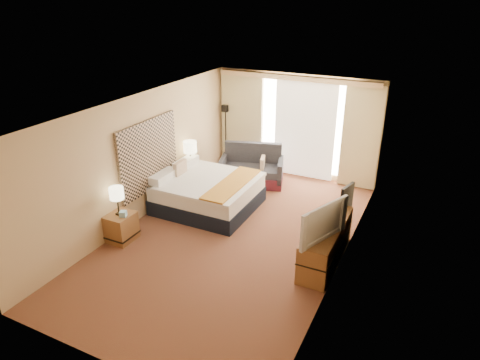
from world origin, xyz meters
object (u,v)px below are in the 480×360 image
at_px(nightstand_right, 191,180).
at_px(desk_chair, 339,213).
at_px(television, 319,220).
at_px(media_dresser, 326,243).
at_px(lamp_right, 190,148).
at_px(lamp_left, 117,194).
at_px(nightstand_left, 121,227).
at_px(bed, 208,193).
at_px(loveseat, 252,171).
at_px(floor_lamp, 226,123).

relative_size(nightstand_right, desk_chair, 0.49).
bearing_deg(nightstand_right, television, -27.28).
distance_m(media_dresser, lamp_right, 4.09).
bearing_deg(lamp_left, nightstand_left, 24.73).
height_order(bed, lamp_left, lamp_left).
distance_m(bed, television, 3.19).
height_order(loveseat, lamp_left, lamp_left).
bearing_deg(floor_lamp, nightstand_right, -89.07).
bearing_deg(media_dresser, lamp_left, -164.13).
distance_m(lamp_left, television, 3.71).
xyz_separation_m(bed, television, (2.84, -1.28, 0.66)).
xyz_separation_m(media_dresser, lamp_left, (-3.71, -1.05, 0.64)).
bearing_deg(lamp_right, television, -28.02).
xyz_separation_m(nightstand_right, bed, (0.81, -0.60, 0.08)).
xyz_separation_m(nightstand_left, lamp_left, (-0.01, -0.00, 0.71)).
relative_size(floor_lamp, lamp_left, 2.97).
distance_m(nightstand_left, media_dresser, 3.85).
bearing_deg(loveseat, desk_chair, -49.52).
xyz_separation_m(loveseat, desk_chair, (2.56, -1.58, 0.18)).
bearing_deg(television, bed, 88.16).
bearing_deg(lamp_left, media_dresser, 15.87).
xyz_separation_m(nightstand_left, bed, (0.81, 1.90, 0.08)).
distance_m(floor_lamp, lamp_left, 4.36).
xyz_separation_m(loveseat, lamp_right, (-1.15, -0.98, 0.74)).
relative_size(nightstand_right, lamp_left, 0.98).
xyz_separation_m(desk_chair, lamp_right, (-3.71, 0.60, 0.56)).
distance_m(media_dresser, floor_lamp, 5.05).
relative_size(nightstand_left, loveseat, 0.32).
bearing_deg(floor_lamp, lamp_right, -90.03).
xyz_separation_m(lamp_left, television, (3.66, 0.62, 0.03)).
distance_m(loveseat, lamp_right, 1.69).
xyz_separation_m(nightstand_right, floor_lamp, (-0.03, 1.85, 0.91)).
xyz_separation_m(nightstand_left, nightstand_right, (0.00, 2.50, 0.00)).
distance_m(floor_lamp, desk_chair, 4.45).
relative_size(nightstand_left, bed, 0.27).
bearing_deg(floor_lamp, desk_chair, -32.60).
relative_size(nightstand_left, desk_chair, 0.49).
relative_size(nightstand_left, floor_lamp, 0.33).
bearing_deg(floor_lamp, nightstand_left, -89.60).
distance_m(media_dresser, lamp_left, 3.91).
xyz_separation_m(nightstand_left, floor_lamp, (-0.03, 4.35, 0.91)).
distance_m(bed, lamp_right, 1.29).
bearing_deg(loveseat, bed, -118.47).
bearing_deg(floor_lamp, media_dresser, -41.50).
distance_m(nightstand_right, lamp_left, 2.60).
height_order(desk_chair, television, television).
relative_size(media_dresser, lamp_right, 2.73).
xyz_separation_m(media_dresser, lamp_right, (-3.73, 1.53, 0.71)).
relative_size(nightstand_left, television, 0.49).
bearing_deg(media_dresser, lamp_right, 157.75).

